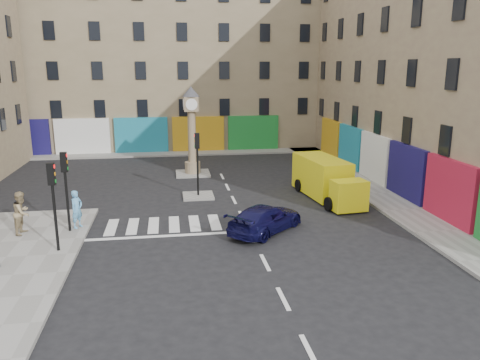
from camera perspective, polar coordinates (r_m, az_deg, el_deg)
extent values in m
plane|color=black|center=(20.67, 1.94, -7.82)|extent=(120.00, 120.00, 0.00)
cube|color=gray|center=(32.27, 13.96, -0.13)|extent=(2.60, 30.00, 0.15)
cube|color=gray|center=(41.77, -9.11, 3.21)|extent=(32.00, 2.40, 0.15)
cube|color=gray|center=(27.97, -5.11, -1.93)|extent=(1.80, 1.80, 0.12)
cube|color=gray|center=(33.77, -5.77, 0.80)|extent=(2.40, 2.40, 0.12)
cube|color=#958461|center=(34.34, 24.78, 13.21)|extent=(10.00, 30.00, 16.00)
cube|color=#8D7C5E|center=(46.89, -9.49, 14.69)|extent=(32.00, 10.00, 17.00)
cylinder|color=black|center=(20.57, -21.58, -4.34)|extent=(0.12, 0.12, 2.80)
cube|color=black|center=(20.10, -22.04, 0.68)|extent=(0.28, 0.22, 0.90)
cylinder|color=black|center=(22.81, -20.29, -2.49)|extent=(0.12, 0.12, 2.80)
cube|color=black|center=(22.39, -20.68, 2.06)|extent=(0.28, 0.22, 0.90)
cylinder|color=black|center=(27.61, -5.17, 0.99)|extent=(0.12, 0.12, 2.80)
cube|color=black|center=(27.26, -5.26, 4.78)|extent=(0.28, 0.22, 0.90)
cylinder|color=#958461|center=(33.67, -5.79, 1.56)|extent=(1.10, 1.10, 0.80)
cylinder|color=#958461|center=(33.28, -5.88, 5.26)|extent=(0.56, 0.56, 3.60)
cube|color=#958461|center=(33.02, -5.98, 9.21)|extent=(1.00, 1.00, 1.00)
cylinder|color=white|center=(32.50, -5.93, 9.14)|extent=(0.80, 0.06, 0.80)
cone|color=#333338|center=(32.97, -6.01, 10.68)|extent=(1.20, 1.20, 0.70)
imported|color=black|center=(21.99, 3.13, -4.71)|extent=(4.41, 4.34, 1.28)
cube|color=yellow|center=(28.38, 9.88, 0.51)|extent=(2.44, 4.77, 2.19)
cube|color=yellow|center=(25.49, 13.12, -1.83)|extent=(1.93, 1.35, 1.62)
cube|color=black|center=(25.36, 13.22, -1.03)|extent=(1.71, 1.04, 0.67)
cylinder|color=black|center=(25.53, 10.77, -2.91)|extent=(0.33, 0.79, 0.76)
cylinder|color=black|center=(26.41, 14.49, -2.55)|extent=(0.33, 0.79, 0.76)
cylinder|color=black|center=(29.21, 7.17, -0.65)|extent=(0.33, 0.79, 0.76)
cylinder|color=black|center=(29.98, 10.53, -0.41)|extent=(0.33, 0.79, 0.76)
imported|color=#5FA8DA|center=(23.29, -19.27, -3.37)|extent=(0.72, 0.78, 1.80)
imported|color=#96815C|center=(23.38, -25.04, -3.62)|extent=(0.89, 1.06, 1.97)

